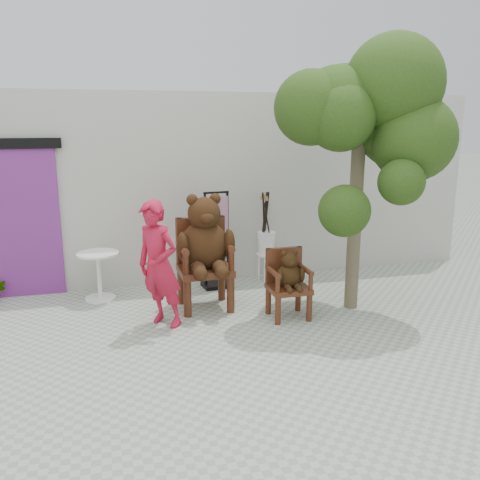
{
  "coord_description": "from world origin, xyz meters",
  "views": [
    {
      "loc": [
        -1.79,
        -5.28,
        2.54
      ],
      "look_at": [
        0.03,
        1.32,
        0.95
      ],
      "focal_mm": 38.0,
      "sensor_mm": 36.0,
      "label": 1
    }
  ],
  "objects_px": {
    "person": "(159,265)",
    "cafe_table": "(99,270)",
    "stool_bucket": "(266,242)",
    "chair_small": "(288,277)",
    "chair_big": "(204,245)",
    "tree": "(369,115)",
    "display_stand": "(217,251)"
  },
  "relations": [
    {
      "from": "person",
      "to": "display_stand",
      "type": "distance_m",
      "value": 1.77
    },
    {
      "from": "stool_bucket",
      "to": "tree",
      "type": "height_order",
      "value": "tree"
    },
    {
      "from": "cafe_table",
      "to": "tree",
      "type": "distance_m",
      "value": 4.33
    },
    {
      "from": "chair_big",
      "to": "cafe_table",
      "type": "relative_size",
      "value": 2.28
    },
    {
      "from": "chair_small",
      "to": "person",
      "type": "relative_size",
      "value": 0.56
    },
    {
      "from": "display_stand",
      "to": "cafe_table",
      "type": "bearing_deg",
      "value": 177.76
    },
    {
      "from": "stool_bucket",
      "to": "cafe_table",
      "type": "bearing_deg",
      "value": -175.2
    },
    {
      "from": "person",
      "to": "display_stand",
      "type": "bearing_deg",
      "value": 99.71
    },
    {
      "from": "chair_small",
      "to": "stool_bucket",
      "type": "bearing_deg",
      "value": 82.11
    },
    {
      "from": "chair_small",
      "to": "chair_big",
      "type": "bearing_deg",
      "value": 147.57
    },
    {
      "from": "chair_small",
      "to": "cafe_table",
      "type": "distance_m",
      "value": 2.78
    },
    {
      "from": "chair_big",
      "to": "chair_small",
      "type": "distance_m",
      "value": 1.22
    },
    {
      "from": "display_stand",
      "to": "tree",
      "type": "height_order",
      "value": "tree"
    },
    {
      "from": "tree",
      "to": "chair_small",
      "type": "bearing_deg",
      "value": -178.43
    },
    {
      "from": "chair_small",
      "to": "display_stand",
      "type": "height_order",
      "value": "display_stand"
    },
    {
      "from": "stool_bucket",
      "to": "tree",
      "type": "bearing_deg",
      "value": -61.48
    },
    {
      "from": "cafe_table",
      "to": "display_stand",
      "type": "height_order",
      "value": "display_stand"
    },
    {
      "from": "chair_big",
      "to": "person",
      "type": "distance_m",
      "value": 0.88
    },
    {
      "from": "cafe_table",
      "to": "tree",
      "type": "relative_size",
      "value": 0.19
    },
    {
      "from": "chair_small",
      "to": "tree",
      "type": "bearing_deg",
      "value": 1.57
    },
    {
      "from": "chair_big",
      "to": "display_stand",
      "type": "relative_size",
      "value": 1.06
    },
    {
      "from": "cafe_table",
      "to": "stool_bucket",
      "type": "height_order",
      "value": "stool_bucket"
    },
    {
      "from": "cafe_table",
      "to": "tree",
      "type": "xyz_separation_m",
      "value": [
        3.49,
        -1.35,
        2.19
      ]
    },
    {
      "from": "person",
      "to": "stool_bucket",
      "type": "xyz_separation_m",
      "value": [
        1.89,
        1.53,
        -0.18
      ]
    },
    {
      "from": "chair_big",
      "to": "chair_small",
      "type": "height_order",
      "value": "chair_big"
    },
    {
      "from": "stool_bucket",
      "to": "chair_small",
      "type": "bearing_deg",
      "value": -97.89
    },
    {
      "from": "stool_bucket",
      "to": "tree",
      "type": "xyz_separation_m",
      "value": [
        0.85,
        -1.57,
        1.99
      ]
    },
    {
      "from": "chair_big",
      "to": "tree",
      "type": "relative_size",
      "value": 0.44
    },
    {
      "from": "display_stand",
      "to": "stool_bucket",
      "type": "height_order",
      "value": "display_stand"
    },
    {
      "from": "chair_small",
      "to": "tree",
      "type": "xyz_separation_m",
      "value": [
        1.07,
        0.03,
        2.08
      ]
    },
    {
      "from": "person",
      "to": "cafe_table",
      "type": "xyz_separation_m",
      "value": [
        -0.74,
        1.3,
        -0.38
      ]
    },
    {
      "from": "chair_big",
      "to": "person",
      "type": "bearing_deg",
      "value": -140.79
    }
  ]
}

